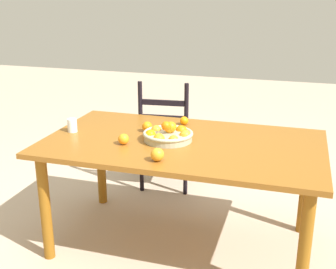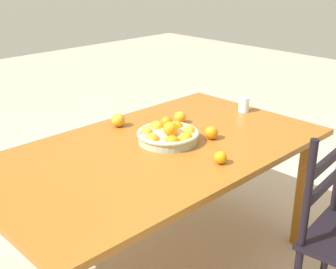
{
  "view_description": "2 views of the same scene",
  "coord_description": "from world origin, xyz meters",
  "px_view_note": "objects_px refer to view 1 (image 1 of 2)",
  "views": [
    {
      "loc": [
        0.68,
        -2.56,
        1.69
      ],
      "look_at": [
        -0.1,
        -0.01,
        0.8
      ],
      "focal_mm": 46.6,
      "sensor_mm": 36.0,
      "label": 1
    },
    {
      "loc": [
        1.41,
        1.52,
        1.65
      ],
      "look_at": [
        -0.1,
        -0.01,
        0.8
      ],
      "focal_mm": 47.63,
      "sensor_mm": 36.0,
      "label": 2
    }
  ],
  "objects_px": {
    "dining_table": "(183,154)",
    "orange_loose_1": "(157,155)",
    "orange_loose_0": "(184,121)",
    "fruit_bowl": "(168,134)",
    "chair_near_window": "(167,137)",
    "orange_loose_2": "(124,139)",
    "drinking_glass": "(72,125)",
    "orange_loose_3": "(147,127)"
  },
  "relations": [
    {
      "from": "orange_loose_0",
      "to": "orange_loose_2",
      "type": "relative_size",
      "value": 0.87
    },
    {
      "from": "orange_loose_1",
      "to": "orange_loose_3",
      "type": "relative_size",
      "value": 1.09
    },
    {
      "from": "orange_loose_2",
      "to": "drinking_glass",
      "type": "bearing_deg",
      "value": 162.75
    },
    {
      "from": "orange_loose_2",
      "to": "fruit_bowl",
      "type": "bearing_deg",
      "value": 32.52
    },
    {
      "from": "fruit_bowl",
      "to": "dining_table",
      "type": "bearing_deg",
      "value": 5.01
    },
    {
      "from": "fruit_bowl",
      "to": "orange_loose_0",
      "type": "relative_size",
      "value": 5.37
    },
    {
      "from": "chair_near_window",
      "to": "orange_loose_0",
      "type": "bearing_deg",
      "value": 112.94
    },
    {
      "from": "chair_near_window",
      "to": "drinking_glass",
      "type": "distance_m",
      "value": 1.05
    },
    {
      "from": "orange_loose_0",
      "to": "fruit_bowl",
      "type": "bearing_deg",
      "value": -91.69
    },
    {
      "from": "chair_near_window",
      "to": "orange_loose_2",
      "type": "height_order",
      "value": "chair_near_window"
    },
    {
      "from": "fruit_bowl",
      "to": "orange_loose_2",
      "type": "distance_m",
      "value": 0.29
    },
    {
      "from": "dining_table",
      "to": "orange_loose_3",
      "type": "height_order",
      "value": "orange_loose_3"
    },
    {
      "from": "orange_loose_0",
      "to": "orange_loose_3",
      "type": "height_order",
      "value": "orange_loose_3"
    },
    {
      "from": "chair_near_window",
      "to": "fruit_bowl",
      "type": "xyz_separation_m",
      "value": [
        0.29,
        -0.89,
        0.34
      ]
    },
    {
      "from": "orange_loose_0",
      "to": "orange_loose_3",
      "type": "distance_m",
      "value": 0.3
    },
    {
      "from": "orange_loose_1",
      "to": "orange_loose_2",
      "type": "distance_m",
      "value": 0.36
    },
    {
      "from": "orange_loose_1",
      "to": "fruit_bowl",
      "type": "bearing_deg",
      "value": 97.11
    },
    {
      "from": "drinking_glass",
      "to": "dining_table",
      "type": "bearing_deg",
      "value": 2.29
    },
    {
      "from": "orange_loose_0",
      "to": "chair_near_window",
      "type": "bearing_deg",
      "value": 119.04
    },
    {
      "from": "orange_loose_0",
      "to": "dining_table",
      "type": "bearing_deg",
      "value": -76.4
    },
    {
      "from": "dining_table",
      "to": "chair_near_window",
      "type": "relative_size",
      "value": 1.83
    },
    {
      "from": "chair_near_window",
      "to": "orange_loose_0",
      "type": "distance_m",
      "value": 0.69
    },
    {
      "from": "orange_loose_0",
      "to": "orange_loose_2",
      "type": "height_order",
      "value": "orange_loose_2"
    },
    {
      "from": "orange_loose_1",
      "to": "drinking_glass",
      "type": "height_order",
      "value": "drinking_glass"
    },
    {
      "from": "orange_loose_1",
      "to": "orange_loose_3",
      "type": "height_order",
      "value": "orange_loose_1"
    },
    {
      "from": "dining_table",
      "to": "orange_loose_1",
      "type": "distance_m",
      "value": 0.39
    },
    {
      "from": "dining_table",
      "to": "orange_loose_3",
      "type": "bearing_deg",
      "value": 157.06
    },
    {
      "from": "dining_table",
      "to": "orange_loose_0",
      "type": "height_order",
      "value": "orange_loose_0"
    },
    {
      "from": "orange_loose_1",
      "to": "orange_loose_0",
      "type": "bearing_deg",
      "value": 92.75
    },
    {
      "from": "orange_loose_0",
      "to": "orange_loose_1",
      "type": "xyz_separation_m",
      "value": [
        0.03,
        -0.72,
        0.01
      ]
    },
    {
      "from": "fruit_bowl",
      "to": "orange_loose_3",
      "type": "distance_m",
      "value": 0.23
    },
    {
      "from": "dining_table",
      "to": "chair_near_window",
      "type": "xyz_separation_m",
      "value": [
        -0.38,
        0.88,
        -0.21
      ]
    },
    {
      "from": "dining_table",
      "to": "fruit_bowl",
      "type": "distance_m",
      "value": 0.16
    },
    {
      "from": "fruit_bowl",
      "to": "orange_loose_0",
      "type": "distance_m",
      "value": 0.36
    },
    {
      "from": "orange_loose_1",
      "to": "drinking_glass",
      "type": "relative_size",
      "value": 0.85
    },
    {
      "from": "orange_loose_0",
      "to": "drinking_glass",
      "type": "relative_size",
      "value": 0.66
    },
    {
      "from": "dining_table",
      "to": "orange_loose_1",
      "type": "xyz_separation_m",
      "value": [
        -0.05,
        -0.37,
        0.13
      ]
    },
    {
      "from": "dining_table",
      "to": "orange_loose_1",
      "type": "bearing_deg",
      "value": -97.66
    },
    {
      "from": "orange_loose_3",
      "to": "drinking_glass",
      "type": "xyz_separation_m",
      "value": [
        -0.49,
        -0.15,
        0.01
      ]
    },
    {
      "from": "chair_near_window",
      "to": "drinking_glass",
      "type": "relative_size",
      "value": 10.63
    },
    {
      "from": "fruit_bowl",
      "to": "orange_loose_3",
      "type": "height_order",
      "value": "fruit_bowl"
    },
    {
      "from": "fruit_bowl",
      "to": "orange_loose_1",
      "type": "bearing_deg",
      "value": -82.89
    }
  ]
}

